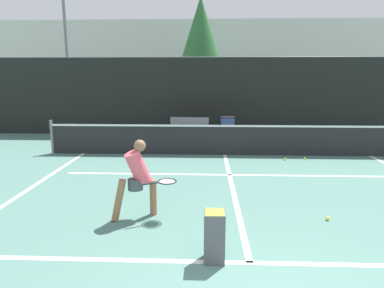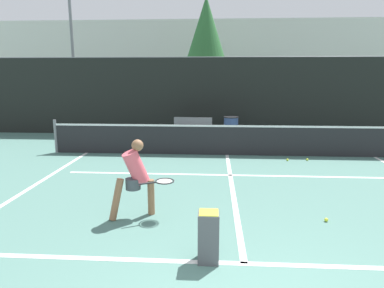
{
  "view_description": "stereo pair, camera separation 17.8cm",
  "coord_description": "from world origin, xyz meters",
  "px_view_note": "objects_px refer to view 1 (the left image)",
  "views": [
    {
      "loc": [
        -0.61,
        -2.65,
        2.5
      ],
      "look_at": [
        -0.91,
        4.89,
        0.95
      ],
      "focal_mm": 32.0,
      "sensor_mm": 36.0,
      "label": 1
    },
    {
      "loc": [
        -0.43,
        -2.64,
        2.5
      ],
      "look_at": [
        -0.91,
        4.89,
        0.95
      ],
      "focal_mm": 32.0,
      "sensor_mm": 36.0,
      "label": 2
    }
  ],
  "objects_px": {
    "ball_hopper": "(214,235)",
    "trash_bin": "(227,128)",
    "player_practicing": "(138,176)",
    "parked_car": "(189,111)",
    "courtside_bench": "(189,128)"
  },
  "relations": [
    {
      "from": "trash_bin",
      "to": "parked_car",
      "type": "bearing_deg",
      "value": 108.71
    },
    {
      "from": "ball_hopper",
      "to": "parked_car",
      "type": "height_order",
      "value": "parked_car"
    },
    {
      "from": "player_practicing",
      "to": "courtside_bench",
      "type": "height_order",
      "value": "player_practicing"
    },
    {
      "from": "ball_hopper",
      "to": "parked_car",
      "type": "relative_size",
      "value": 0.15
    },
    {
      "from": "player_practicing",
      "to": "trash_bin",
      "type": "height_order",
      "value": "player_practicing"
    },
    {
      "from": "player_practicing",
      "to": "courtside_bench",
      "type": "relative_size",
      "value": 0.93
    },
    {
      "from": "player_practicing",
      "to": "courtside_bench",
      "type": "xyz_separation_m",
      "value": [
        0.54,
        7.29,
        -0.3
      ]
    },
    {
      "from": "player_practicing",
      "to": "parked_car",
      "type": "height_order",
      "value": "player_practicing"
    },
    {
      "from": "player_practicing",
      "to": "trash_bin",
      "type": "distance_m",
      "value": 7.65
    },
    {
      "from": "ball_hopper",
      "to": "trash_bin",
      "type": "distance_m",
      "value": 8.81
    },
    {
      "from": "courtside_bench",
      "to": "trash_bin",
      "type": "distance_m",
      "value": 1.47
    },
    {
      "from": "ball_hopper",
      "to": "courtside_bench",
      "type": "relative_size",
      "value": 0.47
    },
    {
      "from": "player_practicing",
      "to": "ball_hopper",
      "type": "distance_m",
      "value": 1.95
    },
    {
      "from": "ball_hopper",
      "to": "courtside_bench",
      "type": "distance_m",
      "value": 8.73
    },
    {
      "from": "ball_hopper",
      "to": "trash_bin",
      "type": "height_order",
      "value": "trash_bin"
    }
  ]
}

